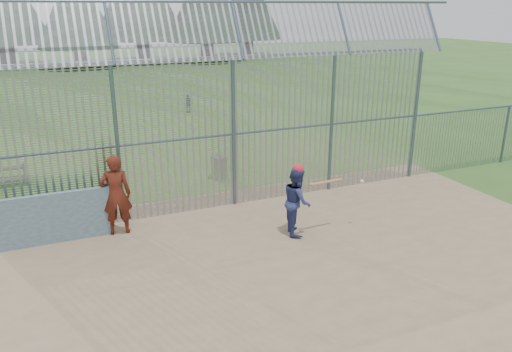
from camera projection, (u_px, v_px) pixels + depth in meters
name	position (u px, v px, depth m)	size (l,w,h in m)	color
ground	(292.00, 260.00, 10.76)	(120.00, 120.00, 0.00)	#2D511E
dirt_infield	(303.00, 271.00, 10.33)	(14.00, 10.00, 0.02)	#756047
dugout_wall	(55.00, 218.00, 11.37)	(2.50, 0.12, 1.20)	#38566B
batter	(297.00, 201.00, 11.79)	(0.79, 0.62, 1.63)	navy
onlooker	(116.00, 195.00, 11.72)	(0.72, 0.47, 1.96)	maroon
bg_kid_seated	(188.00, 103.00, 25.58)	(0.56, 0.23, 0.95)	slate
batting_gear	(305.00, 172.00, 11.60)	(1.78, 0.46, 0.60)	red
trash_can	(219.00, 167.00, 15.76)	(0.56, 0.56, 0.82)	#92959A
backstop_fence	(296.00, 116.00, 13.66)	(20.09, 0.81, 5.30)	#47566B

